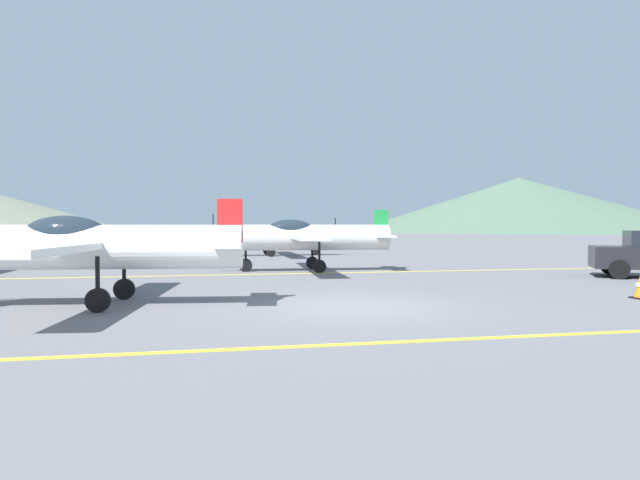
# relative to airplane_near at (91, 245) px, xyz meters

# --- Properties ---
(ground_plane) EXTENTS (400.00, 400.00, 0.00)m
(ground_plane) POSITION_rel_airplane_near_xyz_m (5.74, -1.28, -1.36)
(ground_plane) COLOR slate
(apron_line_near) EXTENTS (80.00, 0.16, 0.01)m
(apron_line_near) POSITION_rel_airplane_near_xyz_m (5.74, -5.05, -1.35)
(apron_line_near) COLOR yellow
(apron_line_near) RESTS_ON ground_plane
(apron_line_far) EXTENTS (80.00, 0.16, 0.01)m
(apron_line_far) POSITION_rel_airplane_near_xyz_m (5.74, 7.07, -1.35)
(apron_line_far) COLOR yellow
(apron_line_far) RESTS_ON ground_plane
(airplane_near) EXTENTS (7.03, 8.06, 2.41)m
(airplane_near) POSITION_rel_airplane_near_xyz_m (0.00, 0.00, 0.00)
(airplane_near) COLOR white
(airplane_near) RESTS_ON ground_plane
(airplane_mid) EXTENTS (6.99, 8.04, 2.41)m
(airplane_mid) POSITION_rel_airplane_near_xyz_m (6.29, 8.17, 0.00)
(airplane_mid) COLOR silver
(airplane_mid) RESTS_ON ground_plane
(airplane_far) EXTENTS (6.94, 8.01, 2.41)m
(airplane_far) POSITION_rel_airplane_near_xyz_m (6.55, 18.94, 0.00)
(airplane_far) COLOR silver
(airplane_far) RESTS_ON ground_plane
(traffic_cone_front) EXTENTS (0.36, 0.36, 0.59)m
(traffic_cone_front) POSITION_rel_airplane_near_xyz_m (12.99, -1.46, -1.07)
(traffic_cone_front) COLOR black
(traffic_cone_front) RESTS_ON ground_plane
(hill_centerleft) EXTENTS (86.13, 86.13, 13.76)m
(hill_centerleft) POSITION_rel_airplane_near_xyz_m (80.78, 114.98, 5.52)
(hill_centerleft) COLOR #4C6651
(hill_centerleft) RESTS_ON ground_plane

